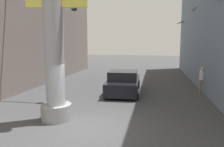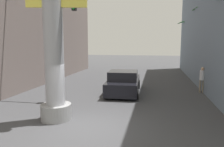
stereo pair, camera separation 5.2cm
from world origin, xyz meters
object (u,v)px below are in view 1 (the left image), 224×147
(car_lead, at_px, (123,83))
(palm_tree_mid_right, at_px, (206,31))
(traffic_light_mast, at_px, (28,27))
(palm_tree_far_right, at_px, (187,39))
(pedestrian_mid_right, at_px, (202,78))
(neon_sign_pole, at_px, (53,20))
(street_lamp, at_px, (210,22))
(palm_tree_mid_left, at_px, (48,31))

(car_lead, relative_size, palm_tree_mid_right, 0.69)
(traffic_light_mast, relative_size, palm_tree_far_right, 0.96)
(palm_tree_far_right, relative_size, pedestrian_mid_right, 3.63)
(neon_sign_pole, bearing_deg, car_lead, 69.23)
(street_lamp, xyz_separation_m, traffic_light_mast, (-11.18, -3.93, -0.45))
(neon_sign_pole, xyz_separation_m, palm_tree_far_right, (8.15, 20.18, -0.44))
(palm_tree_mid_right, bearing_deg, pedestrian_mid_right, -103.11)
(neon_sign_pole, xyz_separation_m, car_lead, (2.19, 5.78, -3.64))
(palm_tree_mid_left, distance_m, palm_tree_far_right, 16.95)
(car_lead, distance_m, pedestrian_mid_right, 5.42)
(street_lamp, bearing_deg, car_lead, -164.73)
(car_lead, bearing_deg, neon_sign_pole, -110.77)
(palm_tree_mid_left, distance_m, pedestrian_mid_right, 13.61)
(car_lead, bearing_deg, street_lamp, 15.27)
(palm_tree_mid_left, bearing_deg, pedestrian_mid_right, -13.08)
(neon_sign_pole, height_order, palm_tree_mid_left, neon_sign_pole)
(street_lamp, relative_size, traffic_light_mast, 1.30)
(street_lamp, height_order, car_lead, street_lamp)
(palm_tree_mid_left, bearing_deg, car_lead, -29.01)
(neon_sign_pole, relative_size, pedestrian_mid_right, 5.68)
(car_lead, height_order, palm_tree_mid_left, palm_tree_mid_left)
(street_lamp, xyz_separation_m, palm_tree_mid_right, (0.68, 4.37, -0.38))
(traffic_light_mast, bearing_deg, neon_sign_pole, -45.81)
(street_lamp, relative_size, car_lead, 1.66)
(palm_tree_far_right, xyz_separation_m, pedestrian_mid_right, (-0.69, -13.20, -2.88))
(car_lead, bearing_deg, palm_tree_mid_right, 42.92)
(neon_sign_pole, xyz_separation_m, pedestrian_mid_right, (7.46, 6.99, -3.31))
(palm_tree_mid_left, relative_size, palm_tree_mid_right, 1.08)
(car_lead, bearing_deg, pedestrian_mid_right, 12.90)
(palm_tree_mid_right, bearing_deg, car_lead, -137.08)
(traffic_light_mast, distance_m, palm_tree_mid_left, 6.88)
(street_lamp, bearing_deg, pedestrian_mid_right, -140.25)
(street_lamp, height_order, pedestrian_mid_right, street_lamp)
(neon_sign_pole, bearing_deg, traffic_light_mast, 134.19)
(traffic_light_mast, bearing_deg, palm_tree_mid_left, 107.37)
(traffic_light_mast, distance_m, palm_tree_far_right, 20.33)
(palm_tree_far_right, bearing_deg, palm_tree_mid_right, -87.24)
(neon_sign_pole, xyz_separation_m, street_lamp, (7.88, 7.33, 0.44))
(traffic_light_mast, distance_m, car_lead, 7.00)
(neon_sign_pole, height_order, palm_tree_far_right, neon_sign_pole)
(traffic_light_mast, xyz_separation_m, palm_tree_far_right, (11.46, 16.78, -0.43))
(palm_tree_far_right, height_order, palm_tree_mid_right, palm_tree_mid_right)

